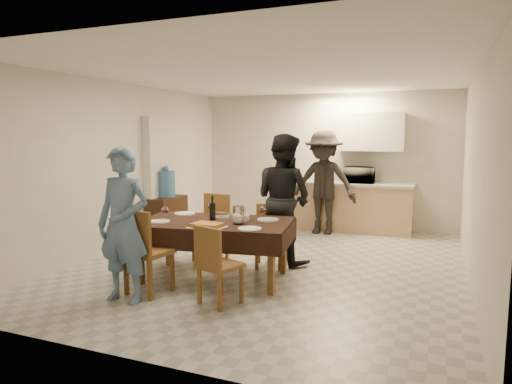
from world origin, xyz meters
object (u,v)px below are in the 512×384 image
(dining_table, at_px, (214,224))
(person_near, at_px, (124,225))
(water_jug, at_px, (166,184))
(water_pitcher, at_px, (238,215))
(microwave, at_px, (359,175))
(console, at_px, (167,217))
(person_far, at_px, (283,199))
(savoury_tart, at_px, (207,225))
(person_kitchen, at_px, (323,183))
(wine_bottle, at_px, (212,208))

(dining_table, height_order, person_near, person_near)
(water_jug, distance_m, water_pitcher, 2.81)
(water_jug, distance_m, microwave, 3.52)
(console, relative_size, person_far, 0.43)
(dining_table, height_order, water_pitcher, water_pitcher)
(console, xyz_separation_m, person_far, (2.37, -0.68, 0.54))
(savoury_tart, height_order, microwave, microwave)
(dining_table, distance_m, person_far, 1.20)
(person_near, height_order, person_far, person_far)
(microwave, bearing_deg, person_kitchen, 38.21)
(microwave, relative_size, person_far, 0.30)
(water_jug, relative_size, person_far, 0.25)
(wine_bottle, xyz_separation_m, person_near, (-0.50, -1.10, -0.05))
(water_jug, bearing_deg, person_near, -65.49)
(dining_table, relative_size, savoury_tart, 5.07)
(person_kitchen, bearing_deg, person_near, -105.69)
(console, xyz_separation_m, wine_bottle, (1.77, -1.68, 0.53))
(person_near, bearing_deg, dining_table, 60.50)
(wine_bottle, distance_m, person_near, 1.21)
(savoury_tart, xyz_separation_m, microwave, (1.09, 3.94, 0.30))
(water_pitcher, xyz_separation_m, person_kitchen, (0.27, 3.16, 0.09))
(person_kitchen, bearing_deg, savoury_tart, -98.46)
(console, relative_size, water_pitcher, 3.63)
(wine_bottle, relative_size, person_kitchen, 0.17)
(water_pitcher, bearing_deg, person_near, -131.99)
(wine_bottle, distance_m, microwave, 3.73)
(microwave, height_order, person_kitchen, person_kitchen)
(person_far, bearing_deg, savoury_tart, 94.05)
(dining_table, bearing_deg, water_jug, 127.71)
(dining_table, xyz_separation_m, savoury_tart, (0.10, -0.38, 0.06))
(dining_table, relative_size, person_kitchen, 1.08)
(console, distance_m, person_far, 2.53)
(water_jug, bearing_deg, wine_bottle, -43.58)
(person_kitchen, bearing_deg, console, -150.55)
(wine_bottle, bearing_deg, water_pitcher, -14.04)
(dining_table, bearing_deg, wine_bottle, 126.34)
(wine_bottle, relative_size, savoury_tart, 0.78)
(dining_table, xyz_separation_m, microwave, (1.19, 3.56, 0.36))
(savoury_tart, bearing_deg, person_far, 72.53)
(water_jug, height_order, person_near, person_near)
(dining_table, height_order, console, dining_table)
(person_kitchen, bearing_deg, microwave, 38.21)
(savoury_tart, height_order, person_kitchen, person_kitchen)
(wine_bottle, relative_size, microwave, 0.58)
(console, height_order, microwave, microwave)
(water_pitcher, bearing_deg, console, 140.57)
(console, bearing_deg, water_jug, 0.00)
(microwave, xyz_separation_m, person_far, (-0.64, -2.51, -0.15))
(dining_table, xyz_separation_m, wine_bottle, (-0.05, 0.05, 0.19))
(dining_table, distance_m, console, 2.54)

